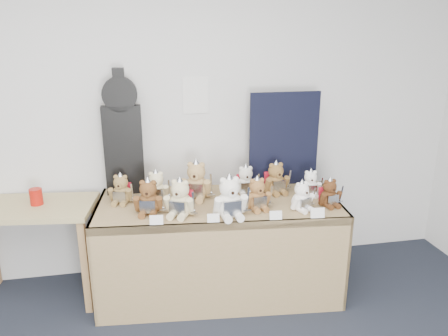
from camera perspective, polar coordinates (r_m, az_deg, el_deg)
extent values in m
plane|color=silver|center=(3.60, -14.66, 6.25)|extent=(6.00, 0.00, 6.00)
cube|color=silver|center=(3.59, -3.72, 9.49)|extent=(0.21, 0.00, 0.30)
cube|color=olive|center=(3.36, -0.68, -4.90)|extent=(1.91, 0.94, 0.06)
cube|color=olive|center=(3.19, -0.06, -13.40)|extent=(1.84, 0.20, 0.77)
cube|color=olive|center=(3.56, -15.73, -10.55)|extent=(0.09, 0.77, 0.77)
cube|color=olive|center=(3.69, 13.79, -9.31)|extent=(0.09, 0.77, 0.77)
cube|color=tan|center=(3.57, -24.13, -4.78)|extent=(0.99, 0.64, 0.04)
cube|color=#966640|center=(3.42, -17.65, -12.29)|extent=(0.06, 0.06, 0.74)
cube|color=#966640|center=(3.79, -16.13, -9.00)|extent=(0.06, 0.06, 0.74)
cube|color=black|center=(3.51, -12.96, 2.26)|extent=(0.30, 0.09, 0.70)
cylinder|color=black|center=(3.43, -13.47, 9.37)|extent=(0.26, 0.09, 0.26)
cube|color=black|center=(3.41, -13.60, 11.13)|extent=(0.09, 0.08, 0.18)
cube|color=black|center=(3.64, 7.86, 3.71)|extent=(0.59, 0.02, 0.78)
cylinder|color=#A8140B|center=(3.53, -23.33, -3.46)|extent=(0.09, 0.09, 0.12)
ellipsoid|color=brown|center=(3.17, -9.77, -4.63)|extent=(0.19, 0.17, 0.17)
sphere|color=brown|center=(3.13, -9.88, -2.74)|extent=(0.12, 0.12, 0.12)
cylinder|color=brown|center=(3.08, -10.02, -3.24)|extent=(0.06, 0.04, 0.05)
sphere|color=black|center=(3.07, -10.08, -3.36)|extent=(0.02, 0.02, 0.02)
sphere|color=brown|center=(3.12, -10.65, -1.91)|extent=(0.04, 0.04, 0.04)
sphere|color=brown|center=(3.10, -9.20, -1.91)|extent=(0.04, 0.04, 0.04)
cylinder|color=brown|center=(3.16, -11.27, -4.62)|extent=(0.06, 0.10, 0.13)
cylinder|color=brown|center=(3.13, -8.40, -4.65)|extent=(0.06, 0.10, 0.13)
cylinder|color=brown|center=(3.14, -10.58, -5.84)|extent=(0.07, 0.12, 0.05)
cylinder|color=brown|center=(3.13, -9.21, -5.86)|extent=(0.07, 0.12, 0.05)
cube|color=silver|center=(3.11, -9.97, -5.02)|extent=(0.11, 0.04, 0.09)
cone|color=silver|center=(3.11, -9.93, -1.84)|extent=(0.10, 0.10, 0.08)
cube|color=silver|center=(3.11, -7.99, -4.32)|extent=(0.02, 0.04, 0.18)
cube|color=silver|center=(3.13, -7.94, -5.45)|extent=(0.05, 0.02, 0.01)
ellipsoid|color=beige|center=(3.11, -5.69, -4.82)|extent=(0.22, 0.21, 0.18)
sphere|color=beige|center=(3.07, -5.76, -2.79)|extent=(0.13, 0.13, 0.13)
cylinder|color=beige|center=(3.02, -6.10, -3.31)|extent=(0.06, 0.05, 0.05)
sphere|color=black|center=(3.00, -6.23, -3.44)|extent=(0.02, 0.02, 0.02)
sphere|color=beige|center=(3.06, -6.52, -1.83)|extent=(0.04, 0.04, 0.04)
sphere|color=beige|center=(3.04, -5.04, -1.97)|extent=(0.04, 0.04, 0.04)
cylinder|color=beige|center=(3.11, -7.28, -4.66)|extent=(0.09, 0.11, 0.13)
cylinder|color=beige|center=(3.06, -4.36, -4.97)|extent=(0.09, 0.11, 0.13)
cylinder|color=beige|center=(3.09, -6.74, -6.02)|extent=(0.10, 0.13, 0.05)
cylinder|color=beige|center=(3.06, -5.35, -6.18)|extent=(0.10, 0.13, 0.05)
cube|color=silver|center=(3.05, -6.13, -5.21)|extent=(0.11, 0.07, 0.10)
cone|color=silver|center=(3.05, -5.79, -1.82)|extent=(0.11, 0.11, 0.08)
cube|color=silver|center=(3.03, -3.97, -4.65)|extent=(0.03, 0.05, 0.18)
cube|color=silver|center=(3.06, -3.94, -5.87)|extent=(0.05, 0.03, 0.01)
cube|color=#AF1425|center=(3.16, -5.30, -4.15)|extent=(0.14, 0.09, 0.16)
ellipsoid|color=white|center=(3.07, 0.71, -4.84)|extent=(0.21, 0.18, 0.19)
sphere|color=white|center=(3.03, 0.71, -2.57)|extent=(0.14, 0.14, 0.14)
cylinder|color=white|center=(2.98, 1.04, -3.15)|extent=(0.06, 0.04, 0.06)
sphere|color=black|center=(2.96, 1.16, -3.30)|extent=(0.02, 0.02, 0.02)
sphere|color=white|center=(3.00, -0.13, -1.66)|extent=(0.05, 0.05, 0.05)
sphere|color=white|center=(3.02, 1.56, -1.50)|extent=(0.05, 0.05, 0.05)
cylinder|color=white|center=(3.03, -0.84, -5.02)|extent=(0.06, 0.11, 0.15)
cylinder|color=white|center=(3.07, 2.49, -4.66)|extent=(0.06, 0.11, 0.15)
cylinder|color=white|center=(3.02, 0.27, -6.37)|extent=(0.07, 0.13, 0.06)
cylinder|color=white|center=(3.05, 1.86, -6.19)|extent=(0.07, 0.13, 0.06)
cube|color=silver|center=(3.00, 1.12, -5.29)|extent=(0.13, 0.03, 0.11)
cone|color=silver|center=(3.01, 0.72, -1.49)|extent=(0.12, 0.12, 0.09)
cube|color=silver|center=(3.06, 3.10, -4.20)|extent=(0.02, 0.05, 0.20)
cube|color=silver|center=(3.09, 3.08, -5.53)|extent=(0.06, 0.01, 0.01)
ellipsoid|color=olive|center=(3.21, 4.30, -4.18)|extent=(0.17, 0.15, 0.16)
sphere|color=olive|center=(3.17, 4.34, -2.43)|extent=(0.11, 0.11, 0.11)
cylinder|color=olive|center=(3.14, 4.69, -2.87)|extent=(0.05, 0.03, 0.05)
sphere|color=black|center=(3.12, 4.81, -2.97)|extent=(0.02, 0.02, 0.02)
sphere|color=olive|center=(3.15, 3.74, -1.75)|extent=(0.04, 0.04, 0.04)
sphere|color=olive|center=(3.17, 4.98, -1.60)|extent=(0.04, 0.04, 0.04)
cylinder|color=olive|center=(3.17, 3.20, -4.34)|extent=(0.05, 0.09, 0.12)
cylinder|color=olive|center=(3.22, 5.66, -4.01)|extent=(0.05, 0.09, 0.12)
cylinder|color=olive|center=(3.17, 4.08, -5.35)|extent=(0.06, 0.11, 0.05)
cylinder|color=olive|center=(3.20, 5.25, -5.19)|extent=(0.06, 0.11, 0.05)
cube|color=silver|center=(3.16, 4.73, -4.50)|extent=(0.10, 0.03, 0.09)
cone|color=silver|center=(3.16, 4.36, -1.61)|extent=(0.10, 0.10, 0.07)
cube|color=silver|center=(3.21, 6.14, -3.64)|extent=(0.02, 0.04, 0.16)
cube|color=silver|center=(3.23, 6.10, -4.67)|extent=(0.05, 0.01, 0.01)
ellipsoid|color=white|center=(3.24, 10.03, -4.34)|extent=(0.17, 0.16, 0.14)
sphere|color=white|center=(3.20, 10.12, -2.76)|extent=(0.10, 0.10, 0.10)
cylinder|color=white|center=(3.17, 10.61, -3.13)|extent=(0.05, 0.04, 0.04)
sphere|color=black|center=(3.16, 10.79, -3.22)|extent=(0.02, 0.02, 0.02)
sphere|color=white|center=(3.17, 9.67, -2.17)|extent=(0.03, 0.03, 0.03)
sphere|color=white|center=(3.21, 10.63, -1.97)|extent=(0.03, 0.03, 0.03)
cylinder|color=white|center=(3.18, 9.28, -4.56)|extent=(0.06, 0.09, 0.11)
cylinder|color=white|center=(3.26, 11.16, -4.09)|extent=(0.06, 0.09, 0.11)
cylinder|color=white|center=(3.20, 10.09, -5.42)|extent=(0.07, 0.10, 0.04)
cylinder|color=white|center=(3.24, 10.99, -5.18)|extent=(0.07, 0.10, 0.04)
cube|color=silver|center=(3.20, 10.65, -4.60)|extent=(0.09, 0.04, 0.08)
cone|color=silver|center=(3.19, 10.16, -2.01)|extent=(0.09, 0.09, 0.07)
cube|color=silver|center=(3.26, 11.59, -3.73)|extent=(0.02, 0.04, 0.15)
cube|color=silver|center=(3.28, 11.53, -4.66)|extent=(0.04, 0.02, 0.01)
ellipsoid|color=#4D2E1A|center=(3.35, 13.53, -3.85)|extent=(0.15, 0.14, 0.14)
sphere|color=#4D2E1A|center=(3.32, 13.65, -2.36)|extent=(0.10, 0.10, 0.10)
cylinder|color=#4D2E1A|center=(3.29, 14.04, -2.72)|extent=(0.05, 0.03, 0.04)
sphere|color=black|center=(3.28, 14.19, -2.81)|extent=(0.02, 0.02, 0.02)
sphere|color=#4D2E1A|center=(3.29, 13.21, -1.78)|extent=(0.03, 0.03, 0.03)
sphere|color=#4D2E1A|center=(3.32, 14.17, -1.65)|extent=(0.03, 0.03, 0.03)
cylinder|color=#4D2E1A|center=(3.30, 12.74, -3.99)|extent=(0.05, 0.08, 0.10)
cylinder|color=#4D2E1A|center=(3.37, 14.64, -3.68)|extent=(0.05, 0.08, 0.10)
cylinder|color=#4D2E1A|center=(3.31, 13.48, -4.84)|extent=(0.05, 0.10, 0.04)
cylinder|color=#4D2E1A|center=(3.34, 14.38, -4.68)|extent=(0.05, 0.10, 0.04)
cube|color=silver|center=(3.31, 14.04, -4.11)|extent=(0.09, 0.03, 0.08)
cone|color=silver|center=(3.30, 13.70, -1.66)|extent=(0.09, 0.09, 0.07)
cube|color=silver|center=(3.37, 15.06, -3.36)|extent=(0.02, 0.04, 0.14)
cube|color=silver|center=(3.38, 14.98, -4.24)|extent=(0.04, 0.01, 0.01)
cube|color=#AF1425|center=(3.39, 13.07, -3.39)|extent=(0.11, 0.04, 0.12)
ellipsoid|color=beige|center=(3.40, -8.79, -3.12)|extent=(0.16, 0.14, 0.15)
sphere|color=beige|center=(3.36, -8.88, -1.48)|extent=(0.11, 0.11, 0.11)
cylinder|color=beige|center=(3.32, -8.90, -1.89)|extent=(0.05, 0.03, 0.05)
sphere|color=black|center=(3.31, -8.91, -1.99)|extent=(0.02, 0.02, 0.02)
sphere|color=beige|center=(3.35, -9.54, -0.79)|extent=(0.04, 0.04, 0.04)
sphere|color=beige|center=(3.35, -8.29, -0.75)|extent=(0.04, 0.04, 0.04)
cylinder|color=beige|center=(3.38, -10.05, -3.15)|extent=(0.05, 0.09, 0.12)
cylinder|color=beige|center=(3.37, -7.58, -3.07)|extent=(0.05, 0.09, 0.12)
cylinder|color=beige|center=(3.37, -9.38, -4.15)|extent=(0.05, 0.10, 0.05)
cylinder|color=beige|center=(3.36, -8.20, -4.12)|extent=(0.05, 0.10, 0.05)
cube|color=silver|center=(3.34, -8.84, -3.42)|extent=(0.10, 0.03, 0.08)
cone|color=silver|center=(3.35, -8.91, -0.71)|extent=(0.10, 0.10, 0.07)
cube|color=silver|center=(3.36, -7.20, -2.76)|extent=(0.02, 0.04, 0.16)
cube|color=silver|center=(3.38, -7.16, -3.74)|extent=(0.05, 0.01, 0.01)
ellipsoid|color=tan|center=(3.40, -3.61, -2.58)|extent=(0.24, 0.22, 0.20)
sphere|color=tan|center=(3.36, -3.65, -0.50)|extent=(0.14, 0.14, 0.14)
cylinder|color=tan|center=(3.31, -3.84, -1.00)|extent=(0.07, 0.05, 0.06)
sphere|color=black|center=(3.29, -3.92, -1.12)|extent=(0.02, 0.02, 0.02)
sphere|color=tan|center=(3.35, -4.45, 0.44)|extent=(0.05, 0.05, 0.05)
sphere|color=tan|center=(3.34, -2.88, 0.38)|extent=(0.05, 0.05, 0.05)
cylinder|color=tan|center=(3.40, -5.22, -2.49)|extent=(0.09, 0.12, 0.15)
cylinder|color=tan|center=(3.36, -2.14, -2.64)|extent=(0.09, 0.12, 0.15)
cylinder|color=tan|center=(3.37, -4.54, -3.83)|extent=(0.10, 0.14, 0.06)
cylinder|color=tan|center=(3.35, -3.07, -3.91)|extent=(0.10, 0.14, 0.06)
cube|color=silver|center=(3.33, -3.86, -2.95)|extent=(0.13, 0.06, 0.11)
cone|color=silver|center=(3.34, -3.67, 0.49)|extent=(0.12, 0.12, 0.09)
cube|color=silver|center=(3.33, -1.69, -2.28)|extent=(0.03, 0.05, 0.20)
cube|color=silver|center=(3.36, -1.68, -3.53)|extent=(0.06, 0.03, 0.01)
ellipsoid|color=white|center=(3.50, 2.82, -2.31)|extent=(0.16, 0.13, 0.15)
sphere|color=white|center=(3.47, 2.85, -0.74)|extent=(0.11, 0.11, 0.11)
cylinder|color=white|center=(3.43, 3.01, -1.12)|extent=(0.05, 0.03, 0.05)
sphere|color=black|center=(3.41, 3.07, -1.21)|extent=(0.02, 0.02, 0.02)
sphere|color=white|center=(3.45, 2.27, -0.09)|extent=(0.04, 0.04, 0.04)
sphere|color=white|center=(3.46, 3.44, -0.03)|extent=(0.04, 0.04, 0.04)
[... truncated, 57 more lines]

